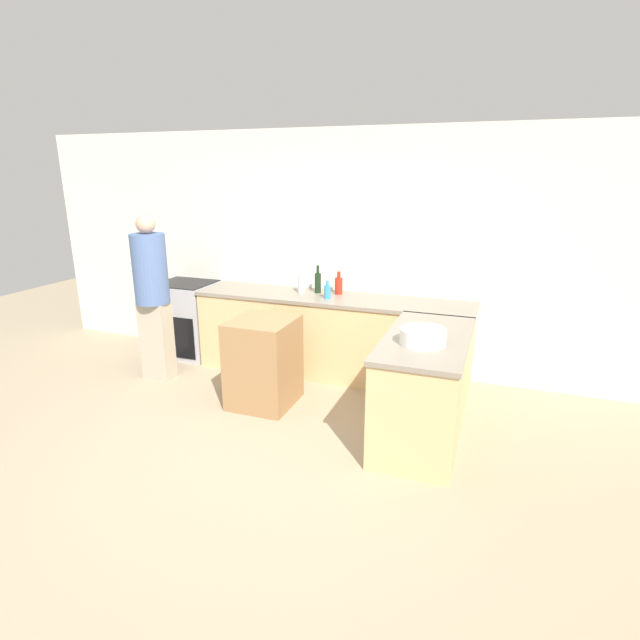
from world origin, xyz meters
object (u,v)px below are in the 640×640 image
Objects in this scene: range_oven at (188,319)px; mixing_bowl at (423,336)px; island_table at (264,362)px; hot_sauce_bottle at (339,285)px; person_by_range at (152,293)px; dish_soap_bottle at (327,291)px; wine_bottle_dark at (318,282)px; vinegar_bottle_clear at (302,283)px.

mixing_bowl is at bearing -21.72° from range_oven.
island_table is 3.38× the size of hot_sauce_bottle.
hot_sauce_bottle reaches higher than island_table.
island_table is 0.48× the size of person_by_range.
range_oven is at bearing 177.02° from dish_soap_bottle.
hot_sauce_bottle reaches higher than mixing_bowl.
range_oven is 2.95× the size of wine_bottle_dark.
wine_bottle_dark is at bearing 29.53° from person_by_range.
person_by_range is (0.13, -0.78, 0.52)m from range_oven.
vinegar_bottle_clear is 1.43× the size of dish_soap_bottle.
range_oven is 3.39m from mixing_bowl.
vinegar_bottle_clear is at bearing 159.04° from dish_soap_bottle.
person_by_range is (-1.41, -0.81, -0.04)m from vinegar_bottle_clear.
dish_soap_bottle is at bearing 20.97° from person_by_range.
wine_bottle_dark is at bearing 24.78° from vinegar_bottle_clear.
mixing_bowl is at bearing -8.84° from person_by_range.
vinegar_bottle_clear is 0.19m from wine_bottle_dark.
mixing_bowl is 0.20× the size of person_by_range.
person_by_range is (-1.40, 0.17, 0.55)m from island_table.
hot_sauce_bottle is 0.25m from dish_soap_bottle.
wine_bottle_dark is at bearing 80.73° from island_table.
range_oven is 3.27× the size of vinegar_bottle_clear.
mixing_bowl is at bearing -43.26° from dish_soap_bottle.
dish_soap_bottle is at bearing 136.74° from mixing_bowl.
dish_soap_bottle is at bearing 66.75° from island_table.
dish_soap_bottle is at bearing -20.96° from vinegar_bottle_clear.
dish_soap_bottle is at bearing -101.76° from hot_sauce_bottle.
island_table is 4.39× the size of dish_soap_bottle.
person_by_range is (-2.98, 0.46, 0.01)m from mixing_bowl.
range_oven is 0.51× the size of person_by_range.
hot_sauce_bottle is 1.30× the size of dish_soap_bottle.
island_table is 1.08m from dish_soap_bottle.
hot_sauce_bottle reaches higher than range_oven.
dish_soap_bottle reaches higher than island_table.
vinegar_bottle_clear is 1.10× the size of hot_sauce_bottle.
vinegar_bottle_clear is at bearing 30.07° from person_by_range.
person_by_range is at bearing 173.05° from island_table.
range_oven is 1.80m from island_table.
mixing_bowl is 1.30× the size of vinegar_bottle_clear.
dish_soap_bottle reaches higher than mixing_bowl.
vinegar_bottle_clear reaches higher than island_table.
island_table is (1.53, -0.95, -0.03)m from range_oven.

